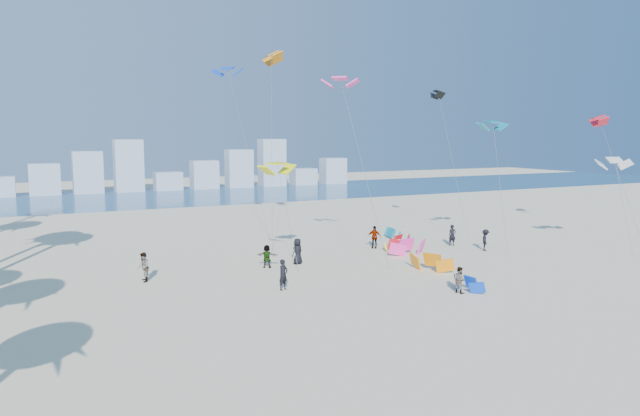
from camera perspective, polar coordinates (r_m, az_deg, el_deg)
name	(u,v)px	position (r m, az deg, el deg)	size (l,w,h in m)	color
ground	(436,374)	(24.04, 11.04, -15.37)	(220.00, 220.00, 0.00)	beige
ocean	(131,198)	(91.04, -17.67, 0.93)	(220.00, 220.00, 0.00)	navy
kitesurfer_near	(283,275)	(35.38, -3.54, -6.39)	(0.67, 0.44, 1.83)	black
kitesurfer_mid	(459,280)	(35.62, 13.17, -6.71)	(0.75, 0.59, 1.55)	gray
kitesurfers_far	(334,249)	(43.47, 1.39, -3.90)	(27.04, 6.00, 1.85)	black
grounded_kites	(411,250)	(45.57, 8.73, -3.98)	(6.62, 19.82, 1.10)	blue
flying_kites	(400,103)	(49.72, 7.65, 9.96)	(34.31, 24.84, 16.74)	#F1F20C
distant_skyline	(112,173)	(100.51, -19.29, 3.17)	(85.00, 3.00, 8.40)	#9EADBF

